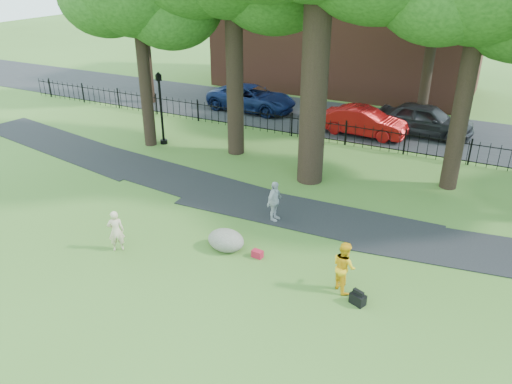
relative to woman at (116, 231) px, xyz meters
The scene contains 15 objects.
ground 3.90m from the woman, 18.58° to the left, with size 120.00×120.00×0.00m, color #3C5F21.
footpath 6.94m from the woman, 47.86° to the left, with size 36.00×2.60×0.03m, color black.
street 17.62m from the woman, 78.09° to the left, with size 80.00×7.00×0.02m, color black.
iron_fence 13.71m from the woman, 74.63° to the left, with size 44.00×0.04×1.20m.
brick_building 25.77m from the woman, 90.83° to the left, with size 18.00×8.00×12.00m, color brown.
woman is the anchor object (origin of this frame).
man 7.49m from the woman, 10.10° to the left, with size 0.77×0.60×1.59m, color #EDAA14.
pedestrian 5.67m from the woman, 48.11° to the left, with size 0.91×0.38×1.56m, color #B1B1B6.
boulder 3.63m from the woman, 28.25° to the left, with size 1.27×0.96×0.74m, color #636052.
lamppost 10.40m from the woman, 117.95° to the left, with size 0.37×0.37×3.73m.
backpack 8.04m from the woman, ahead, with size 0.43×0.27×0.33m, color black.
red_bag 4.72m from the woman, 21.32° to the left, with size 0.36×0.22×0.24m, color maroon.
red_sedan 15.69m from the woman, 75.08° to the left, with size 1.60×4.59×1.51m, color maroon.
navy_van 17.03m from the woman, 102.08° to the left, with size 2.57×5.58×1.55m, color #0D1942.
grey_car 18.07m from the woman, 67.26° to the left, with size 2.03×5.05×1.72m, color black.
Camera 1 is at (6.92, -11.83, 8.98)m, focal length 35.00 mm.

